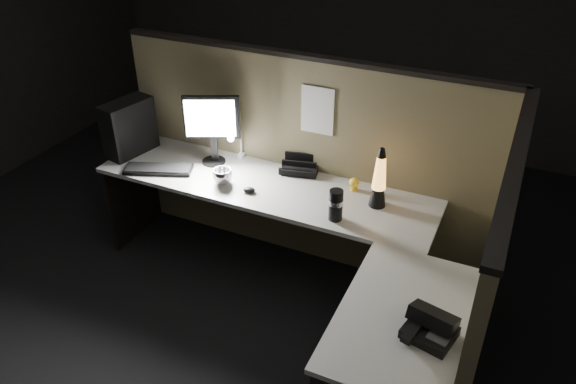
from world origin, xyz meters
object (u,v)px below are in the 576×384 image
at_px(keyboard, 159,169).
at_px(desk_phone, 430,326).
at_px(pc_tower, 129,127).
at_px(monitor, 212,123).
at_px(lava_lamp, 379,182).

relative_size(keyboard, desk_phone, 1.79).
distance_m(pc_tower, monitor, 0.64).
height_order(lava_lamp, desk_phone, lava_lamp).
bearing_deg(pc_tower, desk_phone, -8.39).
bearing_deg(lava_lamp, pc_tower, -178.13).
height_order(pc_tower, monitor, monitor).
bearing_deg(keyboard, desk_phone, -41.33).
bearing_deg(monitor, pc_tower, 166.82).
relative_size(lava_lamp, desk_phone, 1.54).
height_order(keyboard, lava_lamp, lava_lamp).
bearing_deg(keyboard, lava_lamp, -13.41).
height_order(pc_tower, desk_phone, pc_tower).
relative_size(monitor, keyboard, 1.07).
height_order(keyboard, desk_phone, desk_phone).
distance_m(pc_tower, lava_lamp, 1.83).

